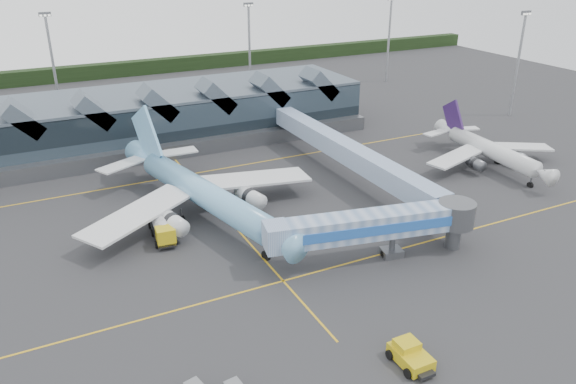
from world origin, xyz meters
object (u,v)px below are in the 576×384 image
main_airliner (199,191)px  regional_jet (488,149)px  pushback_tug (410,355)px  jet_bridge (385,225)px  fuel_truck (161,223)px

main_airliner → regional_jet: bearing=-16.3°
regional_jet → pushback_tug: size_ratio=5.92×
jet_bridge → fuel_truck: jet_bridge is taller
main_airliner → jet_bridge: 26.53m
main_airliner → pushback_tug: size_ratio=8.74×
regional_jet → fuel_truck: (-56.95, -0.09, -1.27)m
main_airliner → jet_bridge: bearing=-64.6°
jet_bridge → pushback_tug: bearing=-106.6°
main_airliner → fuel_truck: 7.50m
main_airliner → pushback_tug: main_airliner is taller
main_airliner → fuel_truck: size_ratio=4.36×
regional_jet → fuel_truck: size_ratio=2.95×
jet_bridge → fuel_truck: bearing=153.7°
main_airliner → fuel_truck: (-6.42, -3.22, -2.14)m
jet_bridge → regional_jet: bearing=38.9°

